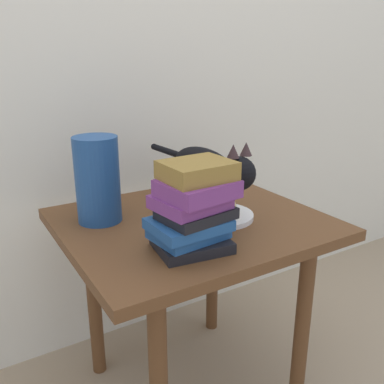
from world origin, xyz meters
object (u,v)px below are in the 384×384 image
candle_jar (211,179)px  bread_roll (225,205)px  cat (210,169)px  green_vase (98,180)px  side_table (192,247)px  book_stack (193,208)px  plate (221,216)px

candle_jar → bread_roll: bearing=-115.2°
candle_jar → cat: bearing=-125.4°
cat → candle_jar: 0.23m
green_vase → side_table: bearing=-28.8°
bread_roll → candle_jar: bearing=64.8°
cat → green_vase: 0.31m
side_table → cat: cat is taller
book_stack → green_vase: (-0.13, 0.29, 0.01)m
bread_roll → book_stack: 0.22m
bread_roll → candle_jar: 0.26m
plate → side_table: bearing=153.4°
bread_roll → cat: bearing=103.6°
side_table → candle_jar: candle_jar is taller
bread_roll → plate: bearing=141.3°
candle_jar → side_table: bearing=-135.4°
plate → bread_roll: size_ratio=2.33×
plate → cat: 0.14m
bread_roll → book_stack: bearing=-146.2°
plate → bread_roll: bearing=-38.7°
plate → cat: (-0.00, 0.05, 0.13)m
cat → green_vase: size_ratio=2.02×
side_table → bread_roll: bread_roll is taller
green_vase → candle_jar: (0.42, 0.07, -0.08)m
book_stack → cat: bearing=47.3°
cat → book_stack: cat is taller
side_table → candle_jar: (0.19, 0.19, 0.13)m
bread_roll → book_stack: size_ratio=0.37×
bread_roll → green_vase: (-0.31, 0.17, 0.08)m
bread_roll → book_stack: book_stack is taller
book_stack → side_table: bearing=59.6°
bread_roll → candle_jar: size_ratio=0.94×
side_table → green_vase: bearing=151.2°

